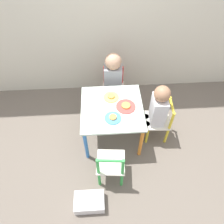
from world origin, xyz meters
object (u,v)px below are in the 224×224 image
at_px(chair_green, 111,165).
at_px(kids_table, 112,112).
at_px(plate_back, 111,97).
at_px(plate_front, 113,118).
at_px(child_right, 157,109).
at_px(plate_right, 126,106).
at_px(storage_bin, 89,202).
at_px(chair_yellow, 159,121).
at_px(chair_red, 113,88).
at_px(child_back, 113,77).

bearing_deg(chair_green, kids_table, -90.00).
xyz_separation_m(plate_back, plate_front, (-0.00, -0.28, 0.00)).
distance_m(child_right, plate_front, 0.47).
bearing_deg(plate_right, storage_bin, -116.92).
height_order(kids_table, storage_bin, kids_table).
xyz_separation_m(kids_table, plate_front, (-0.00, -0.14, 0.07)).
relative_size(plate_back, storage_bin, 0.58).
height_order(chair_yellow, storage_bin, chair_yellow).
bearing_deg(kids_table, chair_red, 84.86).
bearing_deg(storage_bin, chair_green, 51.16).
bearing_deg(chair_yellow, chair_green, -45.85).
distance_m(plate_back, plate_right, 0.19).
xyz_separation_m(chair_yellow, child_back, (-0.47, 0.48, 0.22)).
distance_m(chair_green, plate_front, 0.44).
xyz_separation_m(child_right, storage_bin, (-0.70, -0.75, -0.38)).
height_order(plate_front, storage_bin, plate_front).
distance_m(chair_yellow, child_right, 0.20).
xyz_separation_m(chair_yellow, plate_front, (-0.51, -0.11, 0.23)).
relative_size(kids_table, child_right, 0.83).
xyz_separation_m(child_back, plate_front, (-0.04, -0.59, 0.01)).
height_order(chair_red, storage_bin, chair_red).
distance_m(kids_table, chair_red, 0.54).
distance_m(plate_back, plate_front, 0.28).
height_order(chair_green, plate_back, chair_green).
distance_m(chair_yellow, plate_front, 0.57).
bearing_deg(plate_front, chair_red, 85.95).
relative_size(kids_table, plate_back, 3.96).
relative_size(plate_front, storage_bin, 0.59).
xyz_separation_m(chair_red, plate_right, (0.09, -0.51, 0.23)).
bearing_deg(child_back, child_right, -44.15).
height_order(chair_yellow, plate_right, chair_yellow).
bearing_deg(kids_table, plate_back, 90.00).
bearing_deg(storage_bin, chair_yellow, 44.15).
relative_size(chair_red, child_back, 0.66).
relative_size(chair_green, storage_bin, 1.88).
relative_size(plate_right, plate_front, 1.22).
height_order(kids_table, chair_yellow, chair_yellow).
distance_m(child_back, plate_back, 0.32).
height_order(chair_green, storage_bin, chair_green).
relative_size(chair_yellow, child_right, 0.68).
bearing_deg(plate_right, child_right, -4.59).
height_order(plate_right, storage_bin, plate_right).
height_order(child_back, plate_right, child_back).
distance_m(chair_yellow, chair_green, 0.73).
relative_size(chair_red, storage_bin, 1.88).
distance_m(chair_red, child_back, 0.23).
height_order(chair_red, chair_yellow, same).
xyz_separation_m(child_back, plate_back, (-0.04, -0.31, 0.01)).
height_order(kids_table, plate_back, plate_back).
relative_size(chair_red, chair_green, 1.00).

